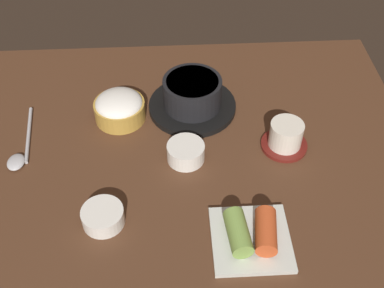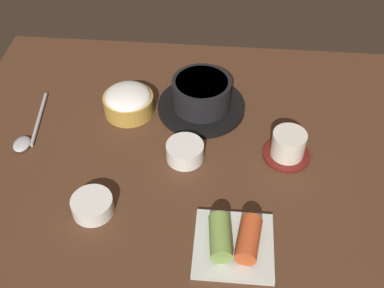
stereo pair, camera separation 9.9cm
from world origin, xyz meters
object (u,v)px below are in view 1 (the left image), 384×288
at_px(kimchi_plate, 251,235).
at_px(banchan_cup_center, 186,152).
at_px(side_bowl_near, 103,216).
at_px(spoon, 20,152).
at_px(stone_pot, 192,96).
at_px(rice_bowl, 119,107).
at_px(tea_cup_with_saucer, 286,136).

bearing_deg(kimchi_plate, banchan_cup_center, 117.24).
height_order(kimchi_plate, side_bowl_near, kimchi_plate).
bearing_deg(spoon, banchan_cup_center, -5.20).
distance_m(stone_pot, rice_bowl, 0.16).
bearing_deg(side_bowl_near, tea_cup_with_saucer, 25.33).
xyz_separation_m(kimchi_plate, spoon, (-0.45, 0.24, -0.01)).
height_order(rice_bowl, side_bowl_near, rice_bowl).
bearing_deg(spoon, rice_bowl, 26.61).
distance_m(stone_pot, kimchi_plate, 0.37).
relative_size(rice_bowl, banchan_cup_center, 1.45).
relative_size(rice_bowl, spoon, 0.59).
relative_size(rice_bowl, side_bowl_near, 1.45).
relative_size(stone_pot, rice_bowl, 1.77).
xyz_separation_m(rice_bowl, banchan_cup_center, (0.14, -0.13, -0.01)).
relative_size(stone_pot, kimchi_plate, 1.42).
height_order(banchan_cup_center, spoon, banchan_cup_center).
height_order(tea_cup_with_saucer, side_bowl_near, tea_cup_with_saucer).
height_order(tea_cup_with_saucer, kimchi_plate, tea_cup_with_saucer).
relative_size(kimchi_plate, side_bowl_near, 1.79).
bearing_deg(kimchi_plate, side_bowl_near, 168.03).
height_order(stone_pot, side_bowl_near, stone_pot).
distance_m(tea_cup_with_saucer, kimchi_plate, 0.25).
relative_size(tea_cup_with_saucer, spoon, 0.51).
height_order(stone_pot, tea_cup_with_saucer, stone_pot).
bearing_deg(tea_cup_with_saucer, stone_pot, 144.74).
xyz_separation_m(rice_bowl, kimchi_plate, (0.25, -0.34, -0.01)).
bearing_deg(rice_bowl, spoon, -153.39).
relative_size(rice_bowl, kimchi_plate, 0.81).
bearing_deg(banchan_cup_center, tea_cup_with_saucer, 6.54).
bearing_deg(spoon, side_bowl_near, -44.32).
relative_size(banchan_cup_center, side_bowl_near, 0.99).
xyz_separation_m(stone_pot, rice_bowl, (-0.16, -0.02, -0.00)).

